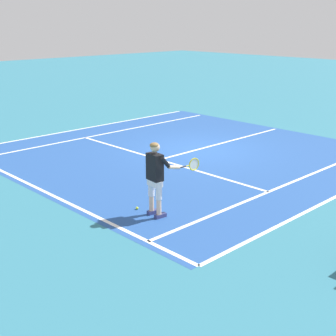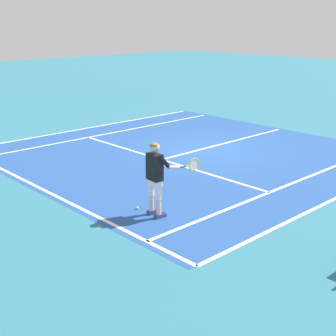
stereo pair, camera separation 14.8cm
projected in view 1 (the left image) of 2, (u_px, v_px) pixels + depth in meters
The scene contains 10 objects.
ground_plane at pixel (198, 150), 16.25m from camera, with size 80.00×80.00×0.00m, color teal.
court_inner_surface at pixel (184, 153), 15.80m from camera, with size 10.98×10.94×0.00m, color #234C93.
line_baseline at pixel (43, 191), 12.31m from camera, with size 10.98×0.10×0.01m, color white.
line_service at pixel (160, 160), 15.06m from camera, with size 8.23×0.10×0.01m, color white.
line_centre_service at pixel (224, 142), 17.17m from camera, with size 0.10×6.40×0.01m, color white.
line_singles_left at pixel (109, 133), 18.63m from camera, with size 0.10×10.54×0.01m, color white.
line_singles_right at pixel (292, 182), 12.97m from camera, with size 0.10×10.54×0.01m, color white.
line_doubles_left at pixel (89, 127), 19.58m from camera, with size 0.10×10.54×0.01m, color white.
tennis_player at pixel (156, 174), 10.44m from camera, with size 0.72×1.09×1.71m.
tennis_ball_near_feet at pixel (137, 208), 11.09m from camera, with size 0.07×0.07×0.07m, color #CCE02D.
Camera 1 is at (10.60, -11.63, 4.22)m, focal length 50.83 mm.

